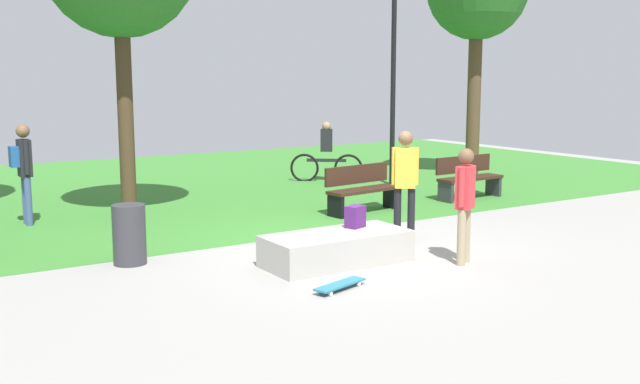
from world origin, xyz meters
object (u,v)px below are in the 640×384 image
at_px(concrete_ledge, 337,248).
at_px(cyclist_on_bicycle, 326,156).
at_px(skater_watching, 405,177).
at_px(park_bench_far_right, 362,188).
at_px(pedestrian_with_backpack, 23,165).
at_px(backpack_on_ledge, 355,217).
at_px(skateboard_by_ledge, 340,285).
at_px(lamp_post, 393,64).
at_px(park_bench_by_oak, 468,176).
at_px(skater_performing_trick, 465,197).
at_px(trash_bin, 129,234).

height_order(concrete_ledge, cyclist_on_bicycle, cyclist_on_bicycle).
distance_m(concrete_ledge, skater_watching, 2.02).
xyz_separation_m(skater_watching, park_bench_far_right, (0.87, 2.36, -0.56)).
height_order(skater_watching, pedestrian_with_backpack, pedestrian_with_backpack).
xyz_separation_m(backpack_on_ledge, skateboard_by_ledge, (-1.12, -1.26, -0.54)).
bearing_deg(skateboard_by_ledge, lamp_post, 47.84).
bearing_deg(pedestrian_with_backpack, park_bench_far_right, -21.33).
distance_m(backpack_on_ledge, pedestrian_with_backpack, 6.21).
bearing_deg(skater_watching, park_bench_by_oak, 33.27).
xyz_separation_m(park_bench_by_oak, pedestrian_with_backpack, (-8.59, 2.14, 0.60)).
bearing_deg(skater_performing_trick, lamp_post, 59.61).
relative_size(backpack_on_ledge, skater_watching, 0.18).
xyz_separation_m(skater_performing_trick, skater_watching, (0.22, 1.60, 0.09)).
bearing_deg(trash_bin, skateboard_by_ledge, -56.02).
distance_m(skateboard_by_ledge, trash_bin, 3.21).
relative_size(backpack_on_ledge, skater_performing_trick, 0.20).
xyz_separation_m(backpack_on_ledge, park_bench_by_oak, (5.03, 2.92, -0.12)).
height_order(backpack_on_ledge, park_bench_far_right, park_bench_far_right).
xyz_separation_m(concrete_ledge, pedestrian_with_backpack, (-3.12, 5.24, 0.86)).
height_order(skater_performing_trick, cyclist_on_bicycle, skater_performing_trick).
xyz_separation_m(concrete_ledge, park_bench_by_oak, (5.47, 3.10, 0.26)).
relative_size(concrete_ledge, skateboard_by_ledge, 2.53).
bearing_deg(lamp_post, park_bench_by_oak, -86.64).
height_order(lamp_post, trash_bin, lamp_post).
xyz_separation_m(skater_performing_trick, trash_bin, (-3.98, 2.52, -0.53)).
height_order(trash_bin, pedestrian_with_backpack, pedestrian_with_backpack).
height_order(backpack_on_ledge, trash_bin, trash_bin).
relative_size(park_bench_by_oak, lamp_post, 0.34).
height_order(backpack_on_ledge, pedestrian_with_backpack, pedestrian_with_backpack).
bearing_deg(lamp_post, skateboard_by_ledge, -132.16).
height_order(concrete_ledge, park_bench_by_oak, park_bench_by_oak).
bearing_deg(concrete_ledge, backpack_on_ledge, 21.76).
bearing_deg(cyclist_on_bicycle, backpack_on_ledge, -120.00).
distance_m(skater_performing_trick, park_bench_by_oak, 5.69).
distance_m(concrete_ledge, skateboard_by_ledge, 1.29).
bearing_deg(skateboard_by_ledge, cyclist_on_bicycle, 57.93).
bearing_deg(skateboard_by_ledge, park_bench_far_right, 51.24).
bearing_deg(skater_watching, skater_performing_trick, -97.88).
relative_size(skater_performing_trick, park_bench_by_oak, 1.01).
relative_size(concrete_ledge, skater_performing_trick, 1.27).
relative_size(skater_performing_trick, skateboard_by_ledge, 1.99).
xyz_separation_m(park_bench_far_right, park_bench_by_oak, (2.87, 0.09, 0.00)).
relative_size(skater_performing_trick, cyclist_on_bicycle, 1.08).
bearing_deg(skater_performing_trick, concrete_ledge, 147.72).
height_order(skateboard_by_ledge, lamp_post, lamp_post).
height_order(concrete_ledge, skateboard_by_ledge, concrete_ledge).
relative_size(skateboard_by_ledge, trash_bin, 0.97).
relative_size(concrete_ledge, cyclist_on_bicycle, 1.37).
bearing_deg(lamp_post, skater_performing_trick, -120.39).
xyz_separation_m(concrete_ledge, skater_performing_trick, (1.51, -0.95, 0.73)).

